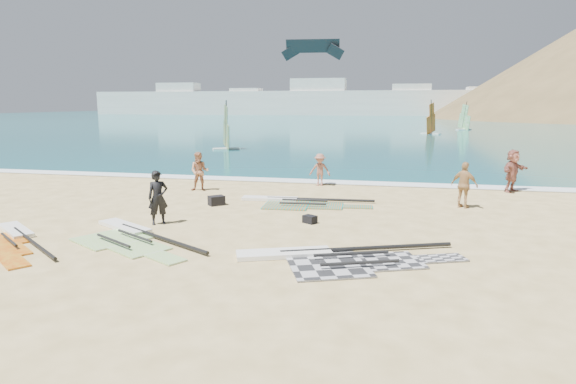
% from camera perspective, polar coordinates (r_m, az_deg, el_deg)
% --- Properties ---
extents(ground, '(300.00, 300.00, 0.00)m').
position_cam_1_polar(ground, '(13.24, -8.53, -7.16)').
color(ground, '#E0C483').
rests_on(ground, ground).
extents(sea, '(300.00, 240.00, 0.06)m').
position_cam_1_polar(sea, '(143.91, 10.49, 8.71)').
color(sea, '#0D5461').
rests_on(sea, ground).
extents(surf_line, '(300.00, 1.20, 0.04)m').
position_cam_1_polar(surf_line, '(24.83, 1.49, 1.23)').
color(surf_line, white).
rests_on(surf_line, ground).
extents(far_town, '(160.00, 8.00, 12.00)m').
position_cam_1_polar(far_town, '(163.05, 5.12, 10.61)').
color(far_town, white).
rests_on(far_town, ground).
extents(rig_grey, '(6.04, 3.62, 0.20)m').
position_cam_1_polar(rig_grey, '(12.61, 5.30, -7.75)').
color(rig_grey, '#272729').
rests_on(rig_grey, ground).
extents(rig_green, '(4.87, 3.94, 0.20)m').
position_cam_1_polar(rig_green, '(15.29, -18.32, -4.98)').
color(rig_green, '#74D12C').
rests_on(rig_green, ground).
extents(rig_orange, '(5.48, 2.20, 0.20)m').
position_cam_1_polar(rig_orange, '(19.46, 0.71, -1.20)').
color(rig_orange, orange).
rests_on(rig_orange, ground).
extents(rig_red, '(4.26, 3.97, 0.20)m').
position_cam_1_polar(rig_red, '(16.36, -30.23, -4.91)').
color(rig_red, red).
rests_on(rig_red, ground).
extents(gear_bag_near, '(0.73, 0.72, 0.38)m').
position_cam_1_polar(gear_bag_near, '(19.27, -8.48, -1.01)').
color(gear_bag_near, black).
rests_on(gear_bag_near, ground).
extents(gear_bag_far, '(0.53, 0.49, 0.26)m').
position_cam_1_polar(gear_bag_far, '(16.26, 2.60, -3.25)').
color(gear_bag_far, black).
rests_on(gear_bag_far, ground).
extents(person_wetsuit, '(0.79, 0.74, 1.81)m').
position_cam_1_polar(person_wetsuit, '(16.52, -15.16, -0.65)').
color(person_wetsuit, black).
rests_on(person_wetsuit, ground).
extents(beachgoer_left, '(0.97, 0.81, 1.79)m').
position_cam_1_polar(beachgoer_left, '(22.51, -10.44, 2.41)').
color(beachgoer_left, tan).
rests_on(beachgoer_left, ground).
extents(beachgoer_mid, '(1.03, 0.60, 1.58)m').
position_cam_1_polar(beachgoer_mid, '(23.53, 3.80, 2.65)').
color(beachgoer_mid, '#965C4B').
rests_on(beachgoer_mid, ground).
extents(beachgoer_back, '(1.12, 0.93, 1.79)m').
position_cam_1_polar(beachgoer_back, '(19.67, 20.18, 0.78)').
color(beachgoer_back, tan).
rests_on(beachgoer_back, ground).
extents(beachgoer_right, '(1.63, 1.73, 1.94)m').
position_cam_1_polar(beachgoer_right, '(24.09, 25.06, 2.30)').
color(beachgoer_right, '#A15C4D').
rests_on(beachgoer_right, ground).
extents(windsurfer_left, '(2.38, 2.54, 4.29)m').
position_cam_1_polar(windsurfer_left, '(42.19, -7.33, 6.69)').
color(windsurfer_left, white).
rests_on(windsurfer_left, ground).
extents(windsurfer_centre, '(2.52, 2.72, 4.50)m').
position_cam_1_polar(windsurfer_centre, '(65.68, 16.59, 7.70)').
color(windsurfer_centre, white).
rests_on(windsurfer_centre, ground).
extents(windsurfer_right, '(2.37, 2.52, 4.28)m').
position_cam_1_polar(windsurfer_right, '(77.82, 20.15, 7.83)').
color(windsurfer_right, white).
rests_on(windsurfer_right, ground).
extents(kitesurf_kite, '(7.32, 1.38, 2.39)m').
position_cam_1_polar(kitesurf_kite, '(57.56, 2.95, 16.70)').
color(kitesurf_kite, black).
rests_on(kitesurf_kite, ground).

